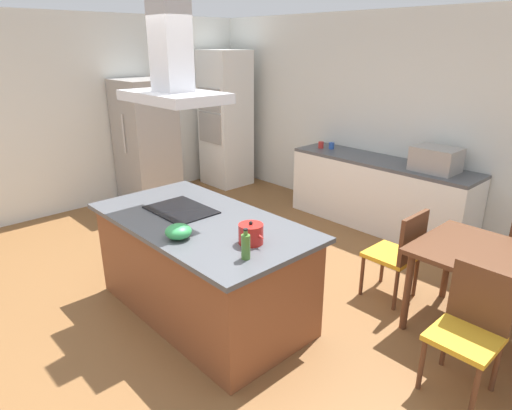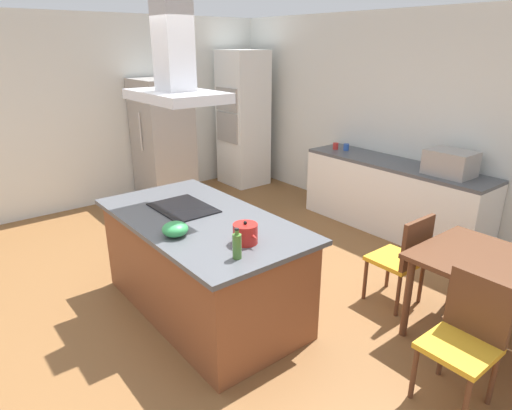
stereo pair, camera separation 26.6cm
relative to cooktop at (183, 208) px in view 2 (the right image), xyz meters
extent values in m
plane|color=brown|center=(0.29, 1.50, -0.91)|extent=(16.00, 16.00, 0.00)
cube|color=silver|center=(0.29, 3.25, 0.44)|extent=(7.20, 0.10, 2.70)
cube|color=silver|center=(-3.16, 1.00, 0.44)|extent=(0.10, 8.80, 2.70)
cube|color=brown|center=(0.29, 0.00, -0.48)|extent=(1.93, 0.98, 0.86)
cube|color=#4C4F54|center=(0.29, 0.00, -0.03)|extent=(2.03, 1.08, 0.04)
cube|color=black|center=(0.00, 0.00, 0.00)|extent=(0.60, 0.44, 0.01)
cylinder|color=#B21E19|center=(0.93, 0.00, 0.07)|extent=(0.19, 0.19, 0.15)
sphere|color=black|center=(0.93, 0.00, 0.16)|extent=(0.03, 0.03, 0.03)
cone|color=#B21E19|center=(1.04, 0.00, 0.08)|extent=(0.06, 0.03, 0.04)
cylinder|color=#47722D|center=(1.09, -0.19, 0.08)|extent=(0.06, 0.06, 0.18)
cylinder|color=#47722D|center=(1.09, -0.19, 0.19)|extent=(0.03, 0.03, 0.04)
cylinder|color=black|center=(1.09, -0.19, 0.21)|extent=(0.03, 0.03, 0.01)
ellipsoid|color=#33934C|center=(0.49, -0.35, 0.05)|extent=(0.20, 0.20, 0.11)
cube|color=white|center=(0.24, 2.88, -0.48)|extent=(2.43, 0.62, 0.86)
cube|color=#4C4F54|center=(0.24, 2.88, -0.03)|extent=(2.43, 0.62, 0.04)
cube|color=#9E9993|center=(0.93, 2.88, 0.13)|extent=(0.50, 0.38, 0.28)
cylinder|color=red|center=(-0.73, 2.85, 0.04)|extent=(0.08, 0.08, 0.09)
cylinder|color=#2D56B2|center=(-0.60, 2.92, 0.04)|extent=(0.08, 0.08, 0.09)
cube|color=white|center=(-2.61, 2.65, 0.19)|extent=(0.70, 0.64, 2.20)
cube|color=#9E9993|center=(-2.61, 2.32, 0.54)|extent=(0.56, 0.02, 0.36)
cube|color=#9E9993|center=(-2.61, 2.32, 0.09)|extent=(0.56, 0.02, 0.48)
cube|color=#9E9993|center=(-2.69, 1.19, 0.00)|extent=(0.80, 0.70, 1.82)
cylinder|color=beige|center=(-2.64, 0.82, 0.19)|extent=(0.02, 0.02, 0.55)
cylinder|color=#59331E|center=(1.66, 1.09, -0.55)|extent=(0.06, 0.06, 0.71)
cylinder|color=#59331E|center=(1.66, 1.83, -0.55)|extent=(0.06, 0.06, 0.71)
cube|color=gold|center=(1.28, 1.46, -0.48)|extent=(0.42, 0.42, 0.04)
cube|color=#59331E|center=(1.47, 1.46, -0.24)|extent=(0.04, 0.42, 0.44)
cylinder|color=#59331E|center=(1.10, 1.28, -0.70)|extent=(0.04, 0.04, 0.41)
cylinder|color=#59331E|center=(1.10, 1.64, -0.70)|extent=(0.04, 0.04, 0.41)
cylinder|color=#59331E|center=(1.46, 1.28, -0.70)|extent=(0.04, 0.04, 0.41)
cylinder|color=#59331E|center=(1.46, 1.64, -0.70)|extent=(0.04, 0.04, 0.41)
cube|color=gold|center=(2.28, 0.71, -0.48)|extent=(0.42, 0.42, 0.04)
cube|color=#59331E|center=(2.28, 0.90, -0.24)|extent=(0.42, 0.04, 0.44)
cylinder|color=#59331E|center=(2.46, 0.53, -0.70)|extent=(0.04, 0.04, 0.41)
cylinder|color=#59331E|center=(2.10, 0.53, -0.70)|extent=(0.04, 0.04, 0.41)
cylinder|color=#59331E|center=(2.46, 0.89, -0.70)|extent=(0.04, 0.04, 0.41)
cylinder|color=#59331E|center=(2.10, 0.89, -0.70)|extent=(0.04, 0.04, 0.41)
cylinder|color=#59331E|center=(2.10, 2.03, -0.70)|extent=(0.04, 0.04, 0.41)
cube|color=#ADADB2|center=(0.00, 0.00, 0.98)|extent=(0.90, 0.55, 0.08)
cube|color=#ADADB2|center=(0.00, 0.00, 1.37)|extent=(0.28, 0.24, 0.70)
camera|label=1|loc=(3.12, -1.99, 1.39)|focal=30.84mm
camera|label=2|loc=(3.30, -1.79, 1.39)|focal=30.84mm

